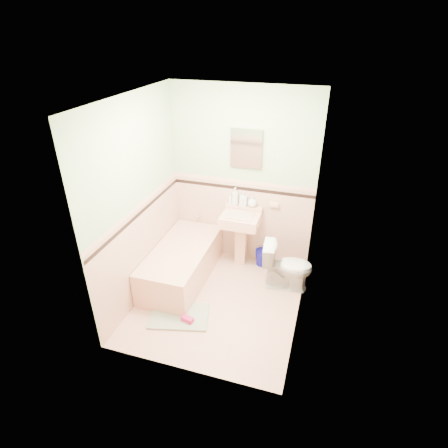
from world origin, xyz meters
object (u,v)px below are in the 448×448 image
(medicine_cabinet, at_px, (246,148))
(shoe, at_px, (187,319))
(soap_bottle_mid, at_px, (243,199))
(toilet, at_px, (287,266))
(sink, at_px, (240,241))
(soap_bottle_right, at_px, (252,201))
(soap_bottle_left, at_px, (235,196))
(bathtub, at_px, (182,264))
(bucket, at_px, (263,258))

(medicine_cabinet, bearing_deg, shoe, -100.24)
(soap_bottle_mid, height_order, toilet, soap_bottle_mid)
(sink, height_order, toilet, sink)
(medicine_cabinet, distance_m, soap_bottle_right, 0.74)
(medicine_cabinet, distance_m, soap_bottle_mid, 0.71)
(soap_bottle_left, relative_size, soap_bottle_right, 1.54)
(medicine_cabinet, xyz_separation_m, soap_bottle_left, (-0.13, -0.03, -0.69))
(bathtub, distance_m, soap_bottle_mid, 1.24)
(soap_bottle_mid, bearing_deg, bathtub, -133.14)
(bathtub, xyz_separation_m, sink, (0.68, 0.53, 0.19))
(bathtub, bearing_deg, soap_bottle_left, 52.31)
(toilet, distance_m, bucket, 0.61)
(soap_bottle_right, xyz_separation_m, bucket, (0.21, -0.07, -0.85))
(soap_bottle_left, relative_size, bucket, 1.12)
(sink, height_order, shoe, sink)
(sink, xyz_separation_m, medicine_cabinet, (0.00, 0.21, 1.29))
(shoe, bearing_deg, soap_bottle_mid, 93.04)
(soap_bottle_mid, bearing_deg, soap_bottle_left, 180.00)
(bathtub, height_order, medicine_cabinet, medicine_cabinet)
(sink, distance_m, medicine_cabinet, 1.30)
(toilet, bearing_deg, soap_bottle_right, 46.17)
(medicine_cabinet, distance_m, shoe, 2.27)
(soap_bottle_left, bearing_deg, medicine_cabinet, 12.85)
(soap_bottle_right, bearing_deg, soap_bottle_left, 180.00)
(soap_bottle_right, bearing_deg, sink, -122.74)
(sink, xyz_separation_m, soap_bottle_mid, (-0.01, 0.18, 0.58))
(toilet, bearing_deg, shoe, 130.33)
(soap_bottle_left, relative_size, shoe, 1.74)
(bucket, bearing_deg, sink, -160.84)
(soap_bottle_right, height_order, toilet, soap_bottle_right)
(sink, bearing_deg, bucket, 19.16)
(sink, xyz_separation_m, shoe, (-0.28, -1.34, -0.36))
(medicine_cabinet, xyz_separation_m, bucket, (0.32, -0.10, -1.59))
(medicine_cabinet, bearing_deg, toilet, -35.09)
(medicine_cabinet, relative_size, bucket, 2.24)
(soap_bottle_left, bearing_deg, soap_bottle_mid, 0.00)
(soap_bottle_left, bearing_deg, shoe, -95.57)
(soap_bottle_right, distance_m, bucket, 0.88)
(soap_bottle_mid, distance_m, shoe, 1.80)
(soap_bottle_left, xyz_separation_m, soap_bottle_mid, (0.12, 0.00, -0.02))
(soap_bottle_right, relative_size, shoe, 1.13)
(toilet, bearing_deg, medicine_cabinet, 49.28)
(soap_bottle_left, bearing_deg, bathtub, -127.69)
(bucket, bearing_deg, soap_bottle_right, 161.84)
(medicine_cabinet, bearing_deg, bathtub, -132.58)
(soap_bottle_left, xyz_separation_m, shoe, (-0.15, -1.52, -0.95))
(bathtub, distance_m, bucket, 1.20)
(bathtub, distance_m, sink, 0.88)
(bathtub, height_order, soap_bottle_right, soap_bottle_right)
(bathtub, relative_size, toilet, 2.28)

